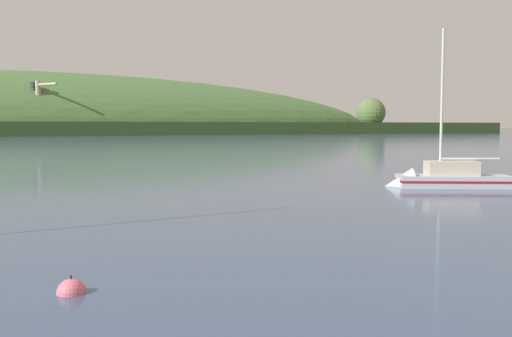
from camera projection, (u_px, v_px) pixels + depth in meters
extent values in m
cube|color=#314A21|center=(4.00, 129.00, 236.06)|extent=(475.31, 79.47, 5.43)
ellipsoid|color=#476B38|center=(22.00, 134.00, 263.70)|extent=(380.61, 99.86, 57.55)
sphere|color=#56703D|center=(371.00, 112.00, 294.53)|extent=(14.89, 14.89, 14.89)
cube|color=#4C4C51|center=(39.00, 133.00, 230.35)|extent=(6.09, 6.09, 2.00)
cylinder|color=#BCB293|center=(38.00, 106.00, 229.53)|extent=(1.98, 1.98, 19.81)
cylinder|color=#BCB293|center=(46.00, 84.00, 226.48)|extent=(7.96, 10.35, 1.09)
cube|color=#333338|center=(34.00, 85.00, 230.00)|extent=(3.37, 3.19, 2.38)
cube|color=#ADB2BC|center=(454.00, 187.00, 37.00)|extent=(7.48, 5.39, 1.46)
cone|color=#ADB2BC|center=(398.00, 186.00, 37.17)|extent=(2.66, 2.95, 2.41)
cube|color=maroon|center=(454.00, 181.00, 36.97)|extent=(7.49, 5.42, 0.15)
cube|color=#BCB299|center=(451.00, 168.00, 36.92)|extent=(3.62, 2.95, 0.92)
cylinder|color=silver|center=(442.00, 102.00, 36.63)|extent=(0.18, 0.18, 9.36)
cylinder|color=silver|center=(470.00, 159.00, 36.82)|extent=(3.41, 1.78, 0.14)
sphere|color=#E06675|center=(71.00, 293.00, 13.62)|extent=(0.69, 0.69, 0.69)
cylinder|color=black|center=(71.00, 277.00, 13.59)|extent=(0.04, 0.04, 0.08)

